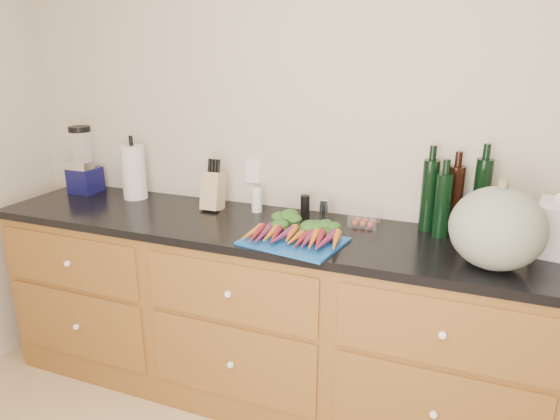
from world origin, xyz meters
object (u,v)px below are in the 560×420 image
at_px(blender_appliance, 83,164).
at_px(knife_block, 213,191).
at_px(paper_towel, 134,172).
at_px(squash, 497,228).
at_px(tomato_box, 364,219).
at_px(carrots, 296,233).
at_px(cutting_board, 293,241).

distance_m(blender_appliance, knife_block, 0.86).
distance_m(paper_towel, knife_block, 0.51).
relative_size(squash, paper_towel, 1.18).
bearing_deg(tomato_box, carrots, -128.54).
relative_size(cutting_board, tomato_box, 3.06).
xyz_separation_m(carrots, tomato_box, (0.24, 0.30, -0.00)).
xyz_separation_m(squash, knife_block, (-1.36, 0.26, -0.06)).
bearing_deg(tomato_box, cutting_board, -125.70).
distance_m(blender_appliance, paper_towel, 0.35).
xyz_separation_m(cutting_board, tomato_box, (0.24, 0.33, 0.03)).
xyz_separation_m(knife_block, tomato_box, (0.79, 0.03, -0.07)).
bearing_deg(paper_towel, squash, -8.60).
bearing_deg(paper_towel, tomato_box, 0.44).
distance_m(cutting_board, squash, 0.82).
bearing_deg(tomato_box, squash, -27.40).
bearing_deg(blender_appliance, carrots, -11.41).
distance_m(cutting_board, paper_towel, 1.12).
xyz_separation_m(squash, blender_appliance, (-2.22, 0.28, 0.01)).
bearing_deg(knife_block, cutting_board, -28.37).
bearing_deg(blender_appliance, squash, -7.20).
bearing_deg(knife_block, blender_appliance, 178.81).
xyz_separation_m(paper_towel, knife_block, (0.51, -0.02, -0.05)).
height_order(cutting_board, tomato_box, tomato_box).
bearing_deg(blender_appliance, tomato_box, 0.42).
distance_m(squash, blender_appliance, 2.23).
xyz_separation_m(blender_appliance, paper_towel, (0.35, 0.00, -0.02)).
bearing_deg(knife_block, squash, -10.94).
height_order(paper_towel, knife_block, paper_towel).
bearing_deg(squash, paper_towel, 171.40).
bearing_deg(carrots, knife_block, 154.27).
xyz_separation_m(carrots, squash, (0.80, 0.01, 0.13)).
xyz_separation_m(carrots, knife_block, (-0.56, 0.27, 0.06)).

